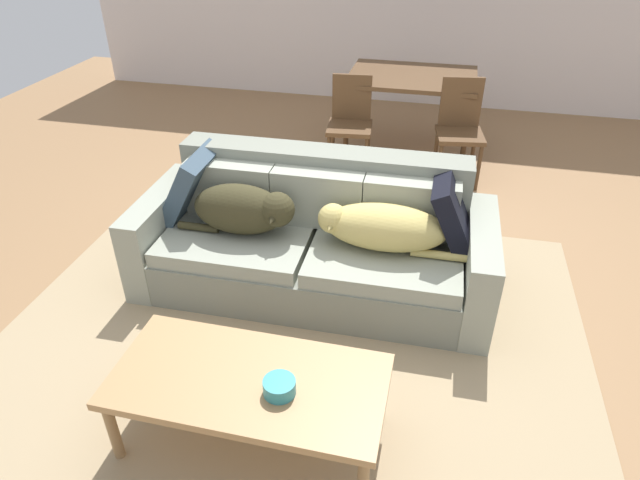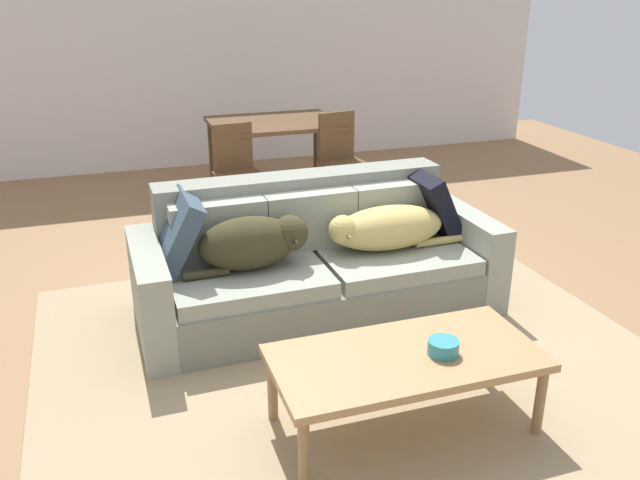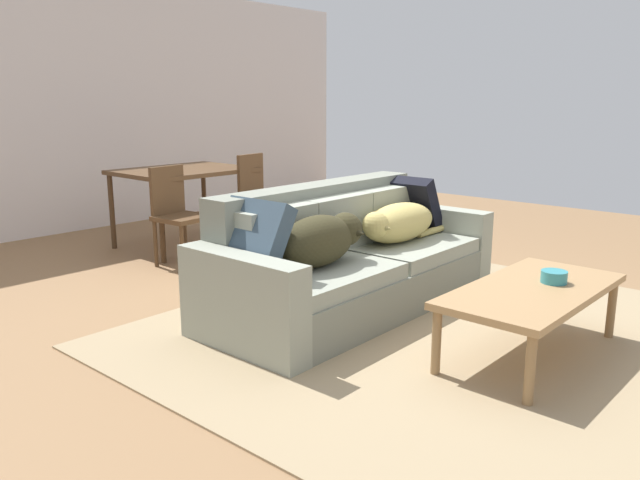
{
  "view_description": "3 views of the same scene",
  "coord_description": "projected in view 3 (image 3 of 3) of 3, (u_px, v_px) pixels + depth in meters",
  "views": [
    {
      "loc": [
        0.57,
        -2.93,
        2.3
      ],
      "look_at": [
        -0.08,
        -0.17,
        0.48
      ],
      "focal_mm": 31.16,
      "sensor_mm": 36.0,
      "label": 1
    },
    {
      "loc": [
        -1.38,
        -3.66,
        2.04
      ],
      "look_at": [
        -0.22,
        -0.19,
        0.58
      ],
      "focal_mm": 37.1,
      "sensor_mm": 36.0,
      "label": 2
    },
    {
      "loc": [
        -3.44,
        -2.62,
        1.44
      ],
      "look_at": [
        -0.39,
        0.12,
        0.51
      ],
      "focal_mm": 35.09,
      "sensor_mm": 36.0,
      "label": 3
    }
  ],
  "objects": [
    {
      "name": "back_partition",
      "position": [
        80.0,
        107.0,
        6.82
      ],
      "size": [
        8.0,
        0.12,
        2.7
      ],
      "primitive_type": "cube",
      "color": "silver",
      "rests_on": "ground"
    },
    {
      "name": "dog_on_right_cushion",
      "position": [
        397.0,
        223.0,
        4.56
      ],
      "size": [
        0.92,
        0.34,
        0.28
      ],
      "rotation": [
        0.0,
        0.0,
        0.02
      ],
      "color": "tan",
      "rests_on": "couch"
    },
    {
      "name": "dining_table",
      "position": [
        184.0,
        176.0,
        6.12
      ],
      "size": [
        1.21,
        0.94,
        0.77
      ],
      "color": "brown",
      "rests_on": "ground"
    },
    {
      "name": "throw_pillow_by_right_arm",
      "position": [
        411.0,
        205.0,
        4.96
      ],
      "size": [
        0.3,
        0.46,
        0.46
      ],
      "primitive_type": "cube",
      "rotation": [
        0.0,
        -0.44,
        0.0
      ],
      "color": "black",
      "rests_on": "couch"
    },
    {
      "name": "dining_chair_near_right",
      "position": [
        259.0,
        196.0,
        6.15
      ],
      "size": [
        0.45,
        0.45,
        0.9
      ],
      "rotation": [
        0.0,
        0.0,
        0.15
      ],
      "color": "brown",
      "rests_on": "ground"
    },
    {
      "name": "bowl_on_coffee_table",
      "position": [
        554.0,
        277.0,
        3.56
      ],
      "size": [
        0.15,
        0.15,
        0.07
      ],
      "primitive_type": "cylinder",
      "color": "teal",
      "rests_on": "coffee_table"
    },
    {
      "name": "area_rug",
      "position": [
        439.0,
        331.0,
        3.94
      ],
      "size": [
        3.52,
        3.22,
        0.01
      ],
      "primitive_type": "cube",
      "rotation": [
        0.0,
        0.0,
        0.02
      ],
      "color": "tan",
      "rests_on": "ground"
    },
    {
      "name": "coffee_table",
      "position": [
        533.0,
        294.0,
        3.49
      ],
      "size": [
        1.26,
        0.61,
        0.41
      ],
      "color": "#AB8153",
      "rests_on": "ground"
    },
    {
      "name": "dining_chair_near_left",
      "position": [
        177.0,
        211.0,
        5.44
      ],
      "size": [
        0.44,
        0.44,
        0.86
      ],
      "rotation": [
        0.0,
        0.0,
        0.11
      ],
      "color": "brown",
      "rests_on": "ground"
    },
    {
      "name": "ground_plane",
      "position": [
        369.0,
        302.0,
        4.51
      ],
      "size": [
        10.0,
        10.0,
        0.0
      ],
      "primitive_type": "plane",
      "color": "olive"
    },
    {
      "name": "throw_pillow_by_left_arm",
      "position": [
        251.0,
        240.0,
        3.69
      ],
      "size": [
        0.33,
        0.48,
        0.47
      ],
      "primitive_type": "cube",
      "rotation": [
        0.0,
        0.49,
        0.02
      ],
      "color": "#374A5A",
      "rests_on": "couch"
    },
    {
      "name": "couch",
      "position": [
        347.0,
        262.0,
        4.37
      ],
      "size": [
        2.29,
        0.96,
        0.85
      ],
      "rotation": [
        0.0,
        0.0,
        0.02
      ],
      "color": "gray",
      "rests_on": "ground"
    },
    {
      "name": "dog_on_left_cushion",
      "position": [
        322.0,
        239.0,
        3.91
      ],
      "size": [
        0.77,
        0.34,
        0.32
      ],
      "rotation": [
        0.0,
        0.0,
        0.02
      ],
      "color": "#38331D",
      "rests_on": "couch"
    }
  ]
}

